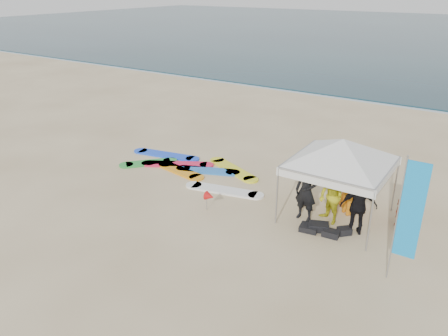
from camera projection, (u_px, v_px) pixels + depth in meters
ground at (156, 233)px, 12.22m from camera, size 120.00×120.00×0.00m
shoreline_foam at (358, 99)px, 26.22m from camera, size 160.00×1.20×0.01m
person_black_a at (306, 191)px, 12.62m from camera, size 0.70×0.49×1.84m
person_yellow at (331, 197)px, 12.51m from camera, size 0.98×0.92×1.60m
person_orange_a at (352, 186)px, 12.92m from camera, size 1.36×1.29×1.85m
person_black_b at (359, 206)px, 11.91m from camera, size 1.08×0.78×1.70m
person_orange_b at (353, 182)px, 13.26m from camera, size 0.90×0.62×1.77m
person_seated at (401, 212)px, 12.48m from camera, size 0.41×0.84×0.87m
canopy_tent at (344, 139)px, 12.14m from camera, size 3.73×3.73×2.82m
feather_flag at (409, 212)px, 9.56m from camera, size 0.53×0.04×3.13m
marker_pennant at (210, 196)px, 13.23m from camera, size 0.28×0.28×0.64m
gear_pile at (322, 229)px, 12.24m from camera, size 1.40×0.81×0.22m
surfboard_spread at (191, 168)px, 16.38m from camera, size 6.13×2.85×0.07m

